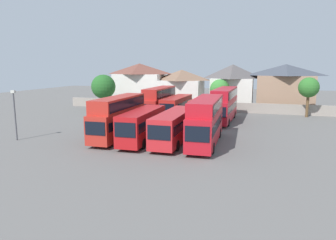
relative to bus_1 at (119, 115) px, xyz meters
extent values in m
plane|color=#605E5B|center=(5.21, 17.65, -2.74)|extent=(140.00, 140.00, 0.00)
cube|color=gray|center=(5.21, 24.89, -1.84)|extent=(56.00, 0.50, 1.80)
cube|color=#B1281F|center=(0.00, -0.09, -0.87)|extent=(2.71, 11.02, 3.01)
cube|color=black|center=(0.11, -5.60, -0.51)|extent=(2.19, 0.12, 1.35)
cube|color=black|center=(0.00, -0.09, -0.51)|extent=(2.73, 10.15, 0.95)
cube|color=#B1281F|center=(0.00, 0.18, 1.37)|extent=(2.65, 10.47, 1.49)
cube|color=black|center=(0.00, 0.18, 1.37)|extent=(2.73, 9.93, 1.04)
cylinder|color=black|center=(1.21, -3.47, -2.19)|extent=(0.32, 1.11, 1.10)
cylinder|color=black|center=(-1.07, -3.52, -2.19)|extent=(0.32, 1.11, 1.10)
cylinder|color=black|center=(1.07, 3.33, -2.19)|extent=(0.32, 1.11, 1.10)
cylinder|color=black|center=(-1.21, 3.28, -2.19)|extent=(0.32, 1.11, 1.10)
cube|color=#B21519|center=(3.28, -0.74, -0.79)|extent=(2.81, 10.29, 3.18)
cube|color=black|center=(3.48, -5.86, -0.41)|extent=(2.14, 0.16, 1.43)
cube|color=black|center=(3.28, -0.74, -0.41)|extent=(2.82, 9.47, 1.00)
cylinder|color=black|center=(4.52, -3.86, -2.19)|extent=(0.34, 1.11, 1.10)
cylinder|color=black|center=(2.29, -3.94, -2.19)|extent=(0.34, 1.11, 1.10)
cylinder|color=black|center=(4.28, 2.46, -2.19)|extent=(0.34, 1.11, 1.10)
cylinder|color=black|center=(2.05, 2.38, -2.19)|extent=(0.34, 1.11, 1.10)
cube|color=red|center=(6.78, -0.15, -0.86)|extent=(2.66, 11.15, 3.05)
cube|color=black|center=(6.84, -5.73, -0.49)|extent=(2.24, 0.10, 1.37)
cube|color=black|center=(6.78, -0.15, -0.49)|extent=(2.69, 10.26, 0.96)
cylinder|color=black|center=(7.99, -3.59, -2.19)|extent=(0.31, 1.10, 1.10)
cylinder|color=black|center=(5.65, -3.61, -2.19)|extent=(0.31, 1.10, 1.10)
cylinder|color=black|center=(7.92, 3.31, -2.19)|extent=(0.31, 1.10, 1.10)
cylinder|color=black|center=(5.58, 3.28, -2.19)|extent=(0.31, 1.10, 1.10)
cube|color=red|center=(10.23, 0.01, -0.78)|extent=(2.96, 11.53, 3.19)
cube|color=black|center=(10.44, -5.73, -0.40)|extent=(2.25, 0.16, 1.44)
cube|color=black|center=(10.23, 0.01, -0.40)|extent=(2.97, 10.62, 1.01)
cube|color=red|center=(10.22, 0.29, 1.52)|extent=(2.89, 10.96, 1.41)
cube|color=black|center=(10.22, 0.29, 1.52)|extent=(2.96, 10.39, 0.99)
cylinder|color=black|center=(11.54, -3.50, -2.19)|extent=(0.34, 1.11, 1.10)
cylinder|color=black|center=(9.19, -3.58, -2.19)|extent=(0.34, 1.11, 1.10)
cylinder|color=black|center=(11.28, 3.60, -2.19)|extent=(0.34, 1.11, 1.10)
cylinder|color=black|center=(8.93, 3.51, -2.19)|extent=(0.34, 1.11, 1.10)
cube|color=#AD221E|center=(0.03, 14.94, -0.88)|extent=(2.48, 11.01, 3.01)
cube|color=black|center=(0.05, 9.42, -0.51)|extent=(2.15, 0.09, 1.35)
cube|color=black|center=(0.03, 14.94, -0.51)|extent=(2.52, 10.13, 0.95)
cube|color=#AD221E|center=(0.03, 15.22, 1.43)|extent=(2.43, 10.46, 1.61)
cube|color=black|center=(0.03, 15.22, 1.43)|extent=(2.52, 9.91, 1.13)
cylinder|color=black|center=(1.16, 11.54, -2.19)|extent=(0.30, 1.10, 1.10)
cylinder|color=black|center=(-1.09, 11.53, -2.19)|extent=(0.30, 1.10, 1.10)
cylinder|color=black|center=(1.14, 18.36, -2.19)|extent=(0.30, 1.10, 1.10)
cylinder|color=black|center=(-1.11, 18.35, -2.19)|extent=(0.30, 1.10, 1.10)
cube|color=#B2231E|center=(2.98, 14.99, -0.78)|extent=(2.61, 10.77, 3.20)
cube|color=black|center=(2.92, 9.59, -0.40)|extent=(2.19, 0.11, 1.44)
cube|color=black|center=(2.98, 14.99, -0.40)|extent=(2.64, 9.92, 1.01)
cylinder|color=black|center=(4.08, 11.64, -2.19)|extent=(0.31, 1.10, 1.10)
cylinder|color=black|center=(1.80, 11.67, -2.19)|extent=(0.31, 1.10, 1.10)
cylinder|color=black|center=(4.16, 18.30, -2.19)|extent=(0.31, 1.10, 1.10)
cylinder|color=black|center=(1.88, 18.33, -2.19)|extent=(0.31, 1.10, 1.10)
cube|color=#AF2116|center=(7.31, 14.75, -0.81)|extent=(2.72, 10.21, 3.14)
cube|color=black|center=(7.21, 9.65, -0.43)|extent=(2.22, 0.12, 1.41)
cube|color=black|center=(7.31, 14.75, -0.43)|extent=(2.75, 9.40, 0.99)
cylinder|color=black|center=(8.41, 11.58, -2.19)|extent=(0.32, 1.11, 1.10)
cylinder|color=black|center=(6.09, 11.62, -2.19)|extent=(0.32, 1.11, 1.10)
cylinder|color=black|center=(8.53, 17.88, -2.19)|extent=(0.32, 1.11, 1.10)
cylinder|color=black|center=(6.21, 17.92, -2.19)|extent=(0.32, 1.11, 1.10)
cube|color=#AD1724|center=(10.54, 14.66, -0.82)|extent=(2.89, 12.03, 3.12)
cube|color=black|center=(10.35, 8.66, -0.44)|extent=(2.22, 0.15, 1.40)
cube|color=black|center=(10.54, 14.66, -0.44)|extent=(2.90, 11.08, 0.98)
cube|color=#AD1724|center=(10.55, 14.96, 1.53)|extent=(2.82, 11.43, 1.57)
cube|color=black|center=(10.55, 14.96, 1.53)|extent=(2.89, 10.84, 1.10)
cylinder|color=black|center=(11.59, 10.92, -2.19)|extent=(0.33, 1.11, 1.10)
cylinder|color=black|center=(9.26, 10.99, -2.19)|extent=(0.33, 1.11, 1.10)
cylinder|color=black|center=(11.81, 18.33, -2.19)|extent=(0.33, 1.11, 1.10)
cylinder|color=black|center=(9.49, 18.40, -2.19)|extent=(0.33, 1.11, 1.10)
cube|color=silver|center=(-9.67, 30.61, 0.63)|extent=(10.27, 6.58, 6.73)
pyramid|color=brown|center=(-9.67, 30.61, 5.13)|extent=(10.78, 6.91, 2.28)
cube|color=silver|center=(-0.26, 30.82, 0.01)|extent=(8.52, 7.05, 5.49)
pyramid|color=brown|center=(-0.26, 30.82, 3.85)|extent=(8.95, 7.40, 2.19)
cube|color=silver|center=(10.19, 31.59, 0.26)|extent=(8.12, 7.49, 5.99)
pyramid|color=#514C4C|center=(10.19, 31.59, 4.65)|extent=(8.52, 7.87, 2.78)
cube|color=#9E7A60|center=(20.20, 31.06, 0.57)|extent=(10.32, 6.27, 6.62)
pyramid|color=#3D424C|center=(20.20, 31.06, 4.96)|extent=(10.84, 6.58, 2.15)
cylinder|color=brown|center=(8.20, 27.39, -1.40)|extent=(0.43, 0.43, 2.67)
sphere|color=#387F33|center=(8.20, 27.39, 1.27)|extent=(3.83, 3.83, 3.83)
cylinder|color=brown|center=(-13.80, 21.89, -1.34)|extent=(0.60, 0.60, 2.80)
sphere|color=#235B23|center=(-13.80, 21.89, 1.71)|extent=(4.71, 4.71, 4.71)
cylinder|color=brown|center=(23.29, 22.89, -0.84)|extent=(0.45, 0.45, 3.78)
sphere|color=#2D6B28|center=(23.29, 22.89, 2.20)|extent=(3.30, 3.30, 3.30)
cylinder|color=#4C4C51|center=(-10.73, -4.35, -0.05)|extent=(0.16, 0.16, 5.38)
cube|color=beige|center=(-10.73, -4.35, 2.80)|extent=(0.50, 0.24, 0.30)
camera|label=1|loc=(15.60, -31.93, 5.51)|focal=32.65mm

